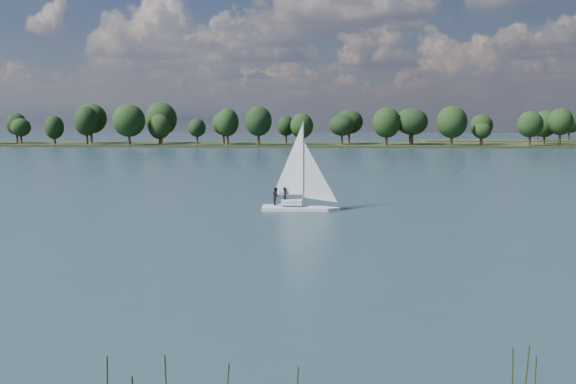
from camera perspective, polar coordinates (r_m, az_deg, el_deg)
The scene contains 4 objects.
ground at distance 129.25m, azimuth -0.99°, elevation 2.17°, with size 700.00×700.00×0.00m, color #233342.
far_shore at distance 240.85m, azimuth 1.38°, elevation 4.16°, with size 660.00×40.00×1.50m, color black.
sailboat at distance 68.37m, azimuth 0.72°, elevation 0.67°, with size 7.58×2.20×9.95m.
treeline at distance 236.60m, azimuth 1.21°, elevation 6.05°, with size 562.13×74.31×18.00m.
Camera 1 is at (11.44, -28.38, 9.68)m, focal length 40.00 mm.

